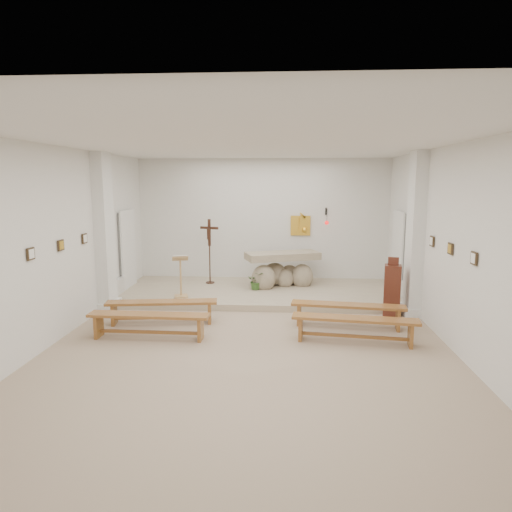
# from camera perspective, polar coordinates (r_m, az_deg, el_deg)

# --- Properties ---
(ground) EXTENTS (7.00, 10.00, 0.00)m
(ground) POSITION_cam_1_polar(r_m,az_deg,el_deg) (8.32, -0.78, -10.86)
(ground) COLOR tan
(ground) RESTS_ON ground
(wall_left) EXTENTS (0.02, 10.00, 3.50)m
(wall_left) POSITION_cam_1_polar(r_m,az_deg,el_deg) (8.87, -23.92, 1.25)
(wall_left) COLOR silver
(wall_left) RESTS_ON ground
(wall_right) EXTENTS (0.02, 10.00, 3.50)m
(wall_right) POSITION_cam_1_polar(r_m,az_deg,el_deg) (8.39, 23.71, 0.85)
(wall_right) COLOR silver
(wall_right) RESTS_ON ground
(wall_back) EXTENTS (7.00, 0.02, 3.50)m
(wall_back) POSITION_cam_1_polar(r_m,az_deg,el_deg) (12.84, 0.88, 4.31)
(wall_back) COLOR silver
(wall_back) RESTS_ON ground
(ceiling) EXTENTS (7.00, 10.00, 0.02)m
(ceiling) POSITION_cam_1_polar(r_m,az_deg,el_deg) (7.84, -0.83, 13.85)
(ceiling) COLOR silver
(ceiling) RESTS_ON wall_back
(sanctuary_platform) EXTENTS (6.98, 3.00, 0.15)m
(sanctuary_platform) POSITION_cam_1_polar(r_m,az_deg,el_deg) (11.65, 0.52, -4.58)
(sanctuary_platform) COLOR #B9AD8E
(sanctuary_platform) RESTS_ON ground
(pilaster_left) EXTENTS (0.26, 0.55, 3.50)m
(pilaster_left) POSITION_cam_1_polar(r_m,az_deg,el_deg) (10.62, -18.41, 2.78)
(pilaster_left) COLOR white
(pilaster_left) RESTS_ON ground
(pilaster_right) EXTENTS (0.26, 0.55, 3.50)m
(pilaster_right) POSITION_cam_1_polar(r_m,az_deg,el_deg) (10.24, 19.28, 2.51)
(pilaster_right) COLOR white
(pilaster_right) RESTS_ON ground
(gold_wall_relief) EXTENTS (0.55, 0.04, 0.55)m
(gold_wall_relief) POSITION_cam_1_polar(r_m,az_deg,el_deg) (12.82, 5.58, 3.80)
(gold_wall_relief) COLOR gold
(gold_wall_relief) RESTS_ON wall_back
(sanctuary_lamp) EXTENTS (0.11, 0.36, 0.44)m
(sanctuary_lamp) POSITION_cam_1_polar(r_m,az_deg,el_deg) (12.60, 8.82, 4.37)
(sanctuary_lamp) COLOR black
(sanctuary_lamp) RESTS_ON wall_back
(station_frame_left_front) EXTENTS (0.03, 0.20, 0.20)m
(station_frame_left_front) POSITION_cam_1_polar(r_m,az_deg,el_deg) (8.17, -26.34, 0.25)
(station_frame_left_front) COLOR #392A19
(station_frame_left_front) RESTS_ON wall_left
(station_frame_left_mid) EXTENTS (0.03, 0.20, 0.20)m
(station_frame_left_mid) POSITION_cam_1_polar(r_m,az_deg,el_deg) (9.04, -23.22, 1.25)
(station_frame_left_mid) COLOR #392A19
(station_frame_left_mid) RESTS_ON wall_left
(station_frame_left_rear) EXTENTS (0.03, 0.20, 0.20)m
(station_frame_left_rear) POSITION_cam_1_polar(r_m,az_deg,el_deg) (9.93, -20.65, 2.06)
(station_frame_left_rear) COLOR #392A19
(station_frame_left_rear) RESTS_ON wall_left
(station_frame_right_front) EXTENTS (0.03, 0.20, 0.20)m
(station_frame_right_front) POSITION_cam_1_polar(r_m,az_deg,el_deg) (7.65, 25.60, -0.26)
(station_frame_right_front) COLOR #392A19
(station_frame_right_front) RESTS_ON wall_right
(station_frame_right_mid) EXTENTS (0.03, 0.20, 0.20)m
(station_frame_right_mid) POSITION_cam_1_polar(r_m,az_deg,el_deg) (8.57, 23.12, 0.85)
(station_frame_right_mid) COLOR #392A19
(station_frame_right_mid) RESTS_ON wall_right
(station_frame_right_rear) EXTENTS (0.03, 0.20, 0.20)m
(station_frame_right_rear) POSITION_cam_1_polar(r_m,az_deg,el_deg) (9.51, 21.13, 1.74)
(station_frame_right_rear) COLOR #392A19
(station_frame_right_rear) RESTS_ON wall_right
(radiator_left) EXTENTS (0.10, 0.85, 0.52)m
(radiator_left) POSITION_cam_1_polar(r_m,az_deg,el_deg) (11.53, -17.02, -4.13)
(radiator_left) COLOR silver
(radiator_left) RESTS_ON ground
(radiator_right) EXTENTS (0.10, 0.85, 0.52)m
(radiator_right) POSITION_cam_1_polar(r_m,az_deg,el_deg) (11.17, 18.21, -4.62)
(radiator_right) COLOR silver
(radiator_right) RESTS_ON ground
(altar) EXTENTS (2.03, 1.33, 0.98)m
(altar) POSITION_cam_1_polar(r_m,az_deg,el_deg) (12.00, 3.21, -1.97)
(altar) COLOR tan
(altar) RESTS_ON sanctuary_platform
(lectern) EXTENTS (0.43, 0.39, 1.03)m
(lectern) POSITION_cam_1_polar(r_m,az_deg,el_deg) (10.94, -9.40, -2.49)
(lectern) COLOR tan
(lectern) RESTS_ON sanctuary_platform
(crucifix_stand) EXTENTS (0.51, 0.23, 1.73)m
(crucifix_stand) POSITION_cam_1_polar(r_m,az_deg,el_deg) (12.25, -5.84, 1.19)
(crucifix_stand) COLOR #3D2113
(crucifix_stand) RESTS_ON sanctuary_platform
(potted_plant) EXTENTS (0.44, 0.39, 0.46)m
(potted_plant) POSITION_cam_1_polar(r_m,az_deg,el_deg) (11.58, 0.03, -3.10)
(potted_plant) COLOR #345B24
(potted_plant) RESTS_ON sanctuary_platform
(donation_pedestal) EXTENTS (0.41, 0.41, 1.28)m
(donation_pedestal) POSITION_cam_1_polar(r_m,az_deg,el_deg) (10.23, 16.64, -4.10)
(donation_pedestal) COLOR #5C281A
(donation_pedestal) RESTS_ON ground
(bench_left_front) EXTENTS (2.26, 0.63, 0.47)m
(bench_left_front) POSITION_cam_1_polar(r_m,az_deg,el_deg) (9.52, -11.68, -6.22)
(bench_left_front) COLOR olive
(bench_left_front) RESTS_ON ground
(bench_right_front) EXTENTS (2.26, 0.63, 0.47)m
(bench_right_front) POSITION_cam_1_polar(r_m,az_deg,el_deg) (9.28, 11.40, -6.61)
(bench_right_front) COLOR olive
(bench_right_front) RESTS_ON ground
(bench_left_second) EXTENTS (2.24, 0.41, 0.47)m
(bench_left_second) POSITION_cam_1_polar(r_m,az_deg,el_deg) (8.68, -13.24, -7.79)
(bench_left_second) COLOR olive
(bench_left_second) RESTS_ON ground
(bench_right_second) EXTENTS (2.26, 0.64, 0.47)m
(bench_right_second) POSITION_cam_1_polar(r_m,az_deg,el_deg) (8.42, 12.24, -8.29)
(bench_right_second) COLOR olive
(bench_right_second) RESTS_ON ground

